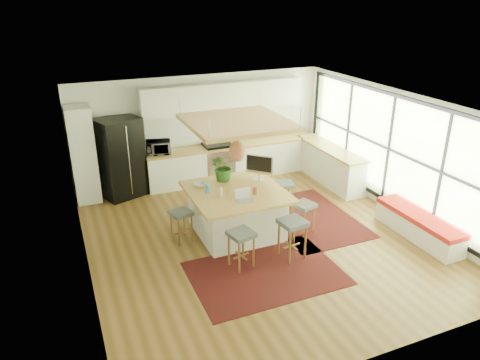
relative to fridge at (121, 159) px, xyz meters
name	(u,v)px	position (x,y,z in m)	size (l,w,h in m)	color
floor	(259,238)	(2.13, -3.16, -0.93)	(7.00, 7.00, 0.00)	brown
ceiling	(261,105)	(2.13, -3.16, 1.78)	(7.00, 7.00, 0.00)	white
wall_back	(202,128)	(2.13, 0.34, 0.42)	(6.50, 6.50, 0.00)	white
wall_front	(381,274)	(2.13, -6.66, 0.42)	(6.50, 6.50, 0.00)	white
wall_left	(80,205)	(-1.12, -3.16, 0.42)	(7.00, 7.00, 0.00)	white
wall_right	(397,154)	(5.38, -3.16, 0.42)	(7.00, 7.00, 0.00)	white
window_wall	(396,151)	(5.35, -3.16, 0.47)	(0.10, 6.20, 2.60)	black
pantry	(83,155)	(-0.82, 0.02, 0.20)	(0.55, 0.60, 2.25)	white
back_counter_base	(227,163)	(2.68, 0.02, -0.49)	(4.20, 0.60, 0.88)	white
back_counter_top	(226,146)	(2.68, 0.02, -0.03)	(4.24, 0.64, 0.05)	#AD893D
backsplash	(222,126)	(2.68, 0.32, 0.43)	(4.20, 0.02, 0.80)	white
upper_cabinets	(224,97)	(2.68, 0.16, 1.22)	(4.20, 0.34, 0.70)	white
range	(218,162)	(2.43, 0.02, -0.43)	(0.76, 0.62, 1.00)	#A5A5AA
right_counter_base	(329,165)	(5.06, -1.16, -0.49)	(0.60, 2.50, 0.88)	white
right_counter_top	(330,148)	(5.06, -1.16, -0.03)	(0.64, 2.54, 0.05)	#AD893D
window_bench	(418,226)	(5.08, -4.36, -0.68)	(0.52, 2.00, 0.50)	white
ceiling_panel	(237,136)	(1.83, -2.76, 1.12)	(1.86, 1.86, 0.80)	#AD893D
rug_near	(266,273)	(1.71, -4.32, -0.92)	(2.60, 1.80, 0.01)	black
rug_right	(309,218)	(3.49, -2.81, -0.92)	(1.80, 2.60, 0.01)	black
fridge	(121,159)	(0.00, 0.00, 0.00)	(0.95, 0.74, 1.91)	black
island	(236,212)	(1.81, -2.75, -0.46)	(1.85, 1.85, 0.93)	#AD893D
stool_near_left	(241,249)	(1.41, -3.95, -0.57)	(0.41, 0.41, 0.70)	#454C4D
stool_near_right	(292,240)	(2.39, -4.02, -0.57)	(0.45, 0.45, 0.76)	#454C4D
stool_right_front	(304,217)	(3.06, -3.30, -0.57)	(0.39, 0.39, 0.66)	#454C4D
stool_right_back	(284,195)	(3.18, -2.23, -0.57)	(0.39, 0.39, 0.66)	#454C4D
stool_left_side	(181,225)	(0.68, -2.65, -0.57)	(0.38, 0.38, 0.65)	#454C4D
laptop	(245,195)	(1.77, -3.25, 0.12)	(0.31, 0.33, 0.23)	#A5A5AA
monitor	(259,168)	(2.46, -2.42, 0.26)	(0.59, 0.21, 0.55)	#A5A5AA
microwave	(158,146)	(0.92, 0.04, 0.20)	(0.58, 0.32, 0.39)	#A5A5AA
island_plant	(224,169)	(1.78, -2.15, 0.25)	(0.57, 0.63, 0.49)	#1E4C19
island_bowl	(199,184)	(1.21, -2.24, 0.03)	(0.24, 0.24, 0.06)	silver
island_bottle_0	(208,189)	(1.26, -2.65, 0.10)	(0.07, 0.07, 0.19)	#3097C0
island_bottle_1	(220,192)	(1.41, -2.90, 0.10)	(0.07, 0.07, 0.19)	white
island_bottle_2	(254,190)	(2.06, -3.05, 0.10)	(0.07, 0.07, 0.19)	#A44236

